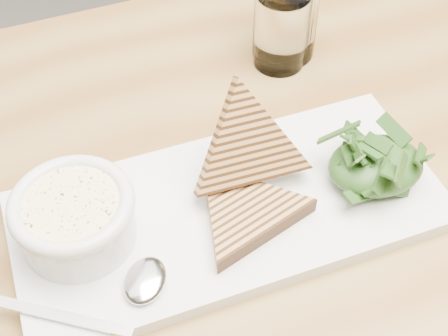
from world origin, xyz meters
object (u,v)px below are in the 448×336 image
object	(u,v)px
soup_bowl	(77,223)
glass_near	(286,12)
table_top	(273,221)
platter	(230,210)
glass_far	(281,30)

from	to	relation	value
soup_bowl	glass_near	xyz separation A→B (m)	(0.29, 0.23, 0.02)
table_top	soup_bowl	world-z (taller)	soup_bowl
platter	glass_far	bearing A→B (deg)	59.12
table_top	soup_bowl	distance (m)	0.20
platter	soup_bowl	world-z (taller)	soup_bowl
table_top	glass_near	world-z (taller)	glass_near
platter	soup_bowl	bearing A→B (deg)	178.54
glass_near	glass_far	xyz separation A→B (m)	(-0.01, -0.02, -0.01)
glass_far	platter	bearing A→B (deg)	-120.88
platter	glass_far	distance (m)	0.25
glass_near	glass_far	bearing A→B (deg)	-123.45
table_top	glass_far	world-z (taller)	glass_far
table_top	platter	bearing A→B (deg)	172.23
platter	glass_near	distance (m)	0.28
table_top	glass_near	xyz separation A→B (m)	(0.10, 0.24, 0.08)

